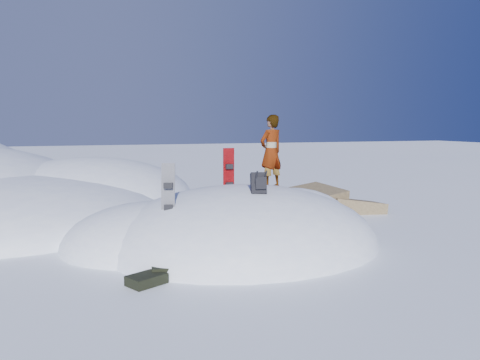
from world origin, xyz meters
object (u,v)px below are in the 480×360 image
object	(u,v)px
backpack	(259,183)
person	(271,152)
snowboard_dark	(168,199)
snowboard_red	(229,178)

from	to	relation	value
backpack	person	distance (m)	1.82
snowboard_dark	backpack	size ratio (longest dim) A/B	2.73
snowboard_red	backpack	bearing A→B (deg)	-80.59
person	snowboard_red	bearing A→B (deg)	-26.39
snowboard_dark	person	world-z (taller)	person
snowboard_dark	backpack	distance (m)	2.13
snowboard_red	snowboard_dark	bearing A→B (deg)	-142.00
snowboard_red	snowboard_dark	world-z (taller)	snowboard_red
snowboard_red	backpack	distance (m)	1.59
backpack	person	size ratio (longest dim) A/B	0.30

